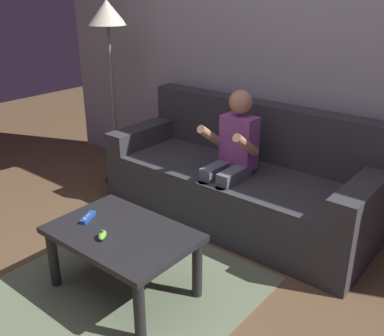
{
  "coord_description": "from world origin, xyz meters",
  "views": [
    {
      "loc": [
        1.45,
        -1.18,
        1.7
      ],
      "look_at": [
        -0.21,
        0.85,
        0.61
      ],
      "focal_mm": 41.4,
      "sensor_mm": 36.0,
      "label": 1
    }
  ],
  "objects_px": {
    "couch": "(241,182)",
    "floor_lamp": "(108,27)",
    "coffee_table": "(122,241)",
    "person_seated_on_couch": "(231,155)",
    "game_remote_blue_near_edge": "(88,217)",
    "nunchuk_lime": "(102,235)"
  },
  "relations": [
    {
      "from": "game_remote_blue_near_edge",
      "to": "nunchuk_lime",
      "type": "xyz_separation_m",
      "value": [
        0.23,
        -0.09,
        0.01
      ]
    },
    {
      "from": "game_remote_blue_near_edge",
      "to": "nunchuk_lime",
      "type": "relative_size",
      "value": 1.45
    },
    {
      "from": "person_seated_on_couch",
      "to": "floor_lamp",
      "type": "bearing_deg",
      "value": 176.85
    },
    {
      "from": "person_seated_on_couch",
      "to": "floor_lamp",
      "type": "relative_size",
      "value": 0.65
    },
    {
      "from": "nunchuk_lime",
      "to": "game_remote_blue_near_edge",
      "type": "bearing_deg",
      "value": 159.98
    },
    {
      "from": "game_remote_blue_near_edge",
      "to": "coffee_table",
      "type": "bearing_deg",
      "value": 7.26
    },
    {
      "from": "floor_lamp",
      "to": "person_seated_on_couch",
      "type": "bearing_deg",
      "value": -3.15
    },
    {
      "from": "floor_lamp",
      "to": "coffee_table",
      "type": "bearing_deg",
      "value": -40.58
    },
    {
      "from": "couch",
      "to": "coffee_table",
      "type": "height_order",
      "value": "couch"
    },
    {
      "from": "coffee_table",
      "to": "game_remote_blue_near_edge",
      "type": "bearing_deg",
      "value": -172.74
    },
    {
      "from": "floor_lamp",
      "to": "nunchuk_lime",
      "type": "bearing_deg",
      "value": -44.12
    },
    {
      "from": "game_remote_blue_near_edge",
      "to": "couch",
      "type": "bearing_deg",
      "value": 76.93
    },
    {
      "from": "game_remote_blue_near_edge",
      "to": "nunchuk_lime",
      "type": "distance_m",
      "value": 0.25
    },
    {
      "from": "couch",
      "to": "floor_lamp",
      "type": "bearing_deg",
      "value": -174.95
    },
    {
      "from": "nunchuk_lime",
      "to": "couch",
      "type": "bearing_deg",
      "value": 87.79
    },
    {
      "from": "person_seated_on_couch",
      "to": "couch",
      "type": "bearing_deg",
      "value": 98.7
    },
    {
      "from": "coffee_table",
      "to": "floor_lamp",
      "type": "distance_m",
      "value": 1.95
    },
    {
      "from": "person_seated_on_couch",
      "to": "nunchuk_lime",
      "type": "bearing_deg",
      "value": -94.02
    },
    {
      "from": "game_remote_blue_near_edge",
      "to": "nunchuk_lime",
      "type": "height_order",
      "value": "nunchuk_lime"
    },
    {
      "from": "floor_lamp",
      "to": "game_remote_blue_near_edge",
      "type": "bearing_deg",
      "value": -48.01
    },
    {
      "from": "couch",
      "to": "floor_lamp",
      "type": "relative_size",
      "value": 1.29
    },
    {
      "from": "coffee_table",
      "to": "couch",
      "type": "bearing_deg",
      "value": 88.77
    }
  ]
}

